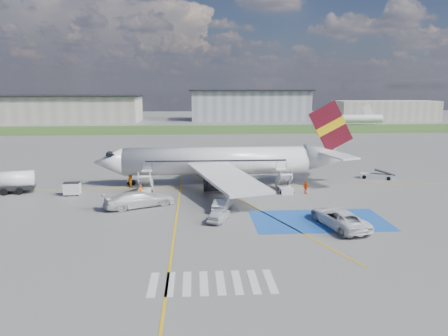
{
  "coord_description": "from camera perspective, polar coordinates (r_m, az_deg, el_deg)",
  "views": [
    {
      "loc": [
        -2.9,
        -47.17,
        13.86
      ],
      "look_at": [
        0.78,
        7.88,
        3.5
      ],
      "focal_mm": 35.0,
      "sensor_mm": 36.0,
      "label": 1
    }
  ],
  "objects": [
    {
      "name": "crew_fwd",
      "position": [
        56.26,
        -10.81,
        -2.99
      ],
      "size": [
        0.69,
        0.63,
        1.59
      ],
      "primitive_type": "imported",
      "rotation": [
        0.0,
        0.0,
        0.56
      ],
      "color": "#ED580C",
      "rests_on": "ground"
    },
    {
      "name": "car_silver_b",
      "position": [
        49.55,
        -0.24,
        -4.74
      ],
      "size": [
        2.65,
        4.63,
        1.44
      ],
      "primitive_type": "imported",
      "rotation": [
        0.0,
        0.0,
        2.87
      ],
      "color": "#B3B5BA",
      "rests_on": "ground"
    },
    {
      "name": "airstairs_fwd",
      "position": [
        57.8,
        -10.29,
        -2.78
      ],
      "size": [
        1.9,
        5.2,
        3.6
      ],
      "color": "silver",
      "rests_on": "ground"
    },
    {
      "name": "terminal_east",
      "position": [
        191.97,
        20.28,
        7.04
      ],
      "size": [
        40.0,
        16.0,
        8.0
      ],
      "primitive_type": "cube",
      "color": "#A2988B",
      "rests_on": "ground"
    },
    {
      "name": "car_silver_a",
      "position": [
        45.74,
        -0.71,
        -6.1
      ],
      "size": [
        2.98,
        4.39,
        1.39
      ],
      "primitive_type": "imported",
      "rotation": [
        0.0,
        0.0,
        2.78
      ],
      "color": "silver",
      "rests_on": "ground"
    },
    {
      "name": "van_white_a",
      "position": [
        45.36,
        14.78,
        -5.95
      ],
      "size": [
        4.11,
        6.79,
        2.38
      ],
      "primitive_type": "imported",
      "rotation": [
        0.0,
        0.0,
        3.34
      ],
      "color": "white",
      "rests_on": "ground"
    },
    {
      "name": "staging_box",
      "position": [
        47.14,
        12.32,
        -6.71
      ],
      "size": [
        14.0,
        8.0,
        0.01
      ],
      "primitive_type": "cube",
      "color": "#1B4DA4",
      "rests_on": "ground"
    },
    {
      "name": "crew_aft",
      "position": [
        57.97,
        10.64,
        -2.47
      ],
      "size": [
        0.76,
        1.15,
        1.81
      ],
      "primitive_type": "imported",
      "rotation": [
        0.0,
        0.0,
        1.9
      ],
      "color": "#F05E0C",
      "rests_on": "ground"
    },
    {
      "name": "ground",
      "position": [
        49.25,
        -0.3,
        -5.71
      ],
      "size": [
        400.0,
        400.0,
        0.0
      ],
      "primitive_type": "plane",
      "color": "#60605E",
      "rests_on": "ground"
    },
    {
      "name": "crew_nose",
      "position": [
        62.09,
        -12.21,
        -1.69
      ],
      "size": [
        1.01,
        1.07,
        1.74
      ],
      "primitive_type": "imported",
      "rotation": [
        0.0,
        0.0,
        -1.01
      ],
      "color": "orange",
      "rests_on": "ground"
    },
    {
      "name": "airstairs_aft",
      "position": [
        58.64,
        7.99,
        -2.52
      ],
      "size": [
        1.9,
        5.2,
        3.6
      ],
      "color": "silver",
      "rests_on": "ground"
    },
    {
      "name": "belt_loader",
      "position": [
        70.29,
        19.32,
        -1.04
      ],
      "size": [
        5.1,
        3.33,
        1.49
      ],
      "rotation": [
        0.0,
        0.0,
        -0.41
      ],
      "color": "silver",
      "rests_on": "ground"
    },
    {
      "name": "fuel_tanker",
      "position": [
        63.95,
        -27.23,
        -1.95
      ],
      "size": [
        8.84,
        3.91,
        2.93
      ],
      "rotation": [
        0.0,
        0.0,
        0.19
      ],
      "color": "black",
      "rests_on": "ground"
    },
    {
      "name": "taxiway_line_cross",
      "position": [
        39.73,
        -6.71,
        -9.85
      ],
      "size": [
        0.2,
        60.0,
        0.01
      ],
      "primitive_type": "cube",
      "color": "gold",
      "rests_on": "ground"
    },
    {
      "name": "terminal_centre",
      "position": [
        183.78,
        3.37,
        8.17
      ],
      "size": [
        48.0,
        18.0,
        12.0
      ],
      "primitive_type": "cube",
      "color": "gray",
      "rests_on": "ground"
    },
    {
      "name": "taxiway_line_diag",
      "position": [
        60.84,
        -0.99,
        -2.53
      ],
      "size": [
        20.71,
        56.45,
        0.01
      ],
      "primitive_type": "cube",
      "rotation": [
        0.0,
        0.0,
        0.35
      ],
      "color": "gold",
      "rests_on": "ground"
    },
    {
      "name": "van_white_b",
      "position": [
        51.75,
        -10.99,
        -3.71
      ],
      "size": [
        6.68,
        4.9,
        2.43
      ],
      "primitive_type": "imported",
      "rotation": [
        0.0,
        0.0,
        2.01
      ],
      "color": "silver",
      "rests_on": "ground"
    },
    {
      "name": "grass_strip",
      "position": [
        142.88,
        -2.65,
        5.06
      ],
      "size": [
        400.0,
        30.0,
        0.01
      ],
      "primitive_type": "cube",
      "color": "#2D4C1E",
      "rests_on": "ground"
    },
    {
      "name": "gpu_cart",
      "position": [
        59.6,
        -19.22,
        -2.66
      ],
      "size": [
        2.11,
        1.43,
        1.7
      ],
      "rotation": [
        0.0,
        0.0,
        0.05
      ],
      "color": "silver",
      "rests_on": "ground"
    },
    {
      "name": "terminal_west",
      "position": [
        184.89,
        -20.35,
        7.23
      ],
      "size": [
        60.0,
        22.0,
        10.0
      ],
      "primitive_type": "cube",
      "color": "#A2988B",
      "rests_on": "ground"
    },
    {
      "name": "taxiway_line_main",
      "position": [
        60.84,
        -0.99,
        -2.53
      ],
      "size": [
        120.0,
        0.2,
        0.01
      ],
      "primitive_type": "cube",
      "color": "gold",
      "rests_on": "ground"
    },
    {
      "name": "crosswalk",
      "position": [
        32.32,
        -1.56,
        -14.76
      ],
      "size": [
        9.0,
        4.0,
        0.01
      ],
      "color": "silver",
      "rests_on": "ground"
    },
    {
      "name": "airliner",
      "position": [
        62.22,
        0.29,
        0.95
      ],
      "size": [
        36.81,
        32.95,
        11.92
      ],
      "color": "silver",
      "rests_on": "ground"
    }
  ]
}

